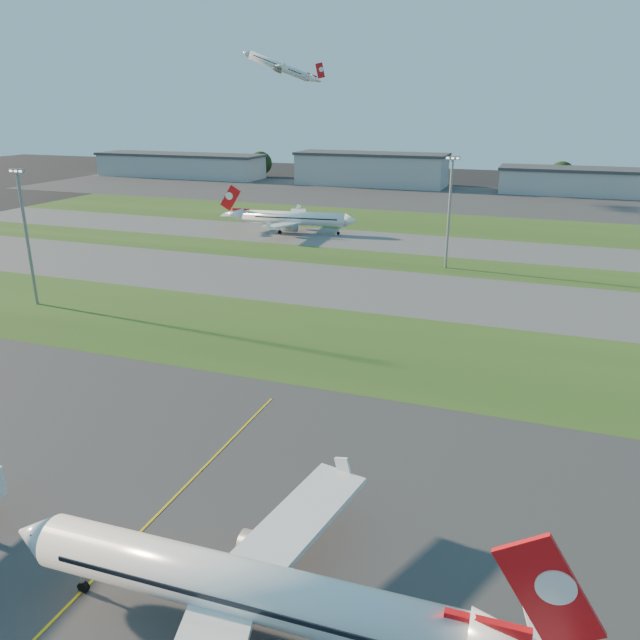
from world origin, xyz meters
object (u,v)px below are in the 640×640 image
at_px(airliner_taxiing, 293,219).
at_px(light_mast_centre, 450,205).
at_px(airliner_parked, 244,589).
at_px(light_mast_west, 26,229).

distance_m(airliner_taxiing, light_mast_centre, 58.26).
height_order(airliner_parked, light_mast_west, light_mast_west).
bearing_deg(light_mast_west, airliner_parked, -38.03).
bearing_deg(airliner_parked, light_mast_centre, 90.46).
relative_size(airliner_parked, light_mast_centre, 1.54).
height_order(airliner_taxiing, light_mast_centre, light_mast_centre).
height_order(airliner_parked, light_mast_centre, light_mast_centre).
bearing_deg(light_mast_centre, light_mast_west, -141.34).
xyz_separation_m(airliner_parked, light_mast_west, (-74.36, 58.16, 10.47)).
bearing_deg(airliner_parked, airliner_taxiing, 109.52).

